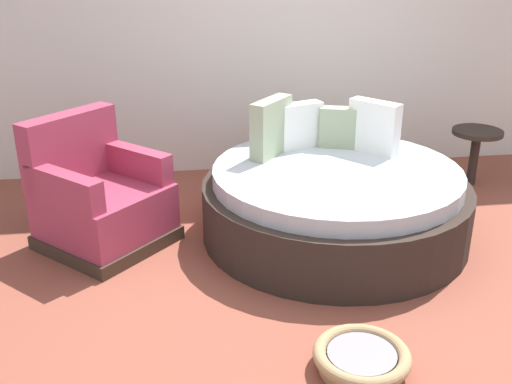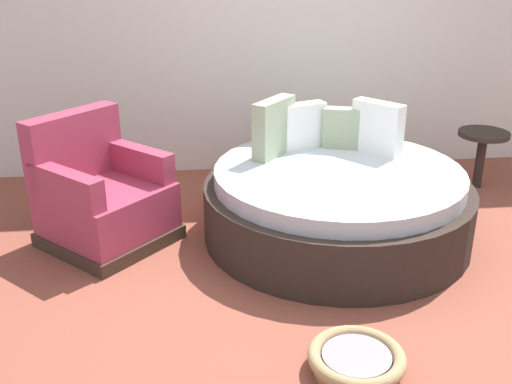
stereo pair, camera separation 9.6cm
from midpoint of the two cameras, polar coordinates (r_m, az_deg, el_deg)
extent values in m
cube|color=brown|center=(4.02, 7.02, -8.78)|extent=(8.00, 8.00, 0.02)
cube|color=silver|center=(5.71, 2.35, 16.86)|extent=(8.00, 0.12, 2.99)
cylinder|color=#2D231E|center=(4.56, 8.20, -1.69)|extent=(1.98, 1.98, 0.42)
cylinder|color=#B2BCC6|center=(4.46, 8.39, 1.48)|extent=(1.82, 1.82, 0.12)
cube|color=white|center=(4.77, 11.96, 5.96)|extent=(0.35, 0.38, 0.40)
cube|color=#93A37F|center=(4.85, 8.81, 5.98)|extent=(0.34, 0.21, 0.32)
cube|color=white|center=(4.81, 5.01, 6.25)|extent=(0.38, 0.23, 0.36)
cube|color=#93A37F|center=(4.61, 2.30, 6.09)|extent=(0.37, 0.41, 0.44)
cube|color=#38281E|center=(4.61, -13.05, -4.02)|extent=(1.13, 1.13, 0.10)
cube|color=#99334C|center=(4.52, -13.30, -1.53)|extent=(1.07, 1.07, 0.34)
cube|color=#99334C|center=(4.60, -16.26, 4.23)|extent=(0.64, 0.66, 0.50)
cube|color=#99334C|center=(4.24, -16.92, 0.53)|extent=(0.58, 0.56, 0.22)
cube|color=#99334C|center=(4.61, -10.58, 2.94)|extent=(0.58, 0.56, 0.22)
cylinder|color=#9E7F56|center=(3.31, 10.25, -15.98)|extent=(0.44, 0.44, 0.06)
torus|color=#9E7F56|center=(3.27, 10.34, -15.09)|extent=(0.51, 0.51, 0.07)
cylinder|color=gray|center=(3.28, 10.32, -15.23)|extent=(0.36, 0.36, 0.05)
cylinder|color=#2D231E|center=(5.79, 20.82, 2.69)|extent=(0.08, 0.08, 0.48)
cylinder|color=#2D231E|center=(5.72, 21.18, 5.14)|extent=(0.44, 0.44, 0.04)
camera|label=1|loc=(0.05, -89.31, 0.29)|focal=42.37mm
camera|label=2|loc=(0.05, 90.69, -0.29)|focal=42.37mm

